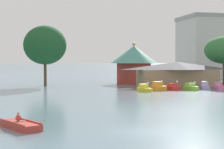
# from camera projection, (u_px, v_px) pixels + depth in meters

# --- Properties ---
(ground_plane) EXTENTS (2000.00, 2000.00, 0.00)m
(ground_plane) POSITION_uv_depth(u_px,v_px,m) (147.00, 132.00, 25.32)
(ground_plane) COLOR slate
(rowboat_with_rower) EXTENTS (3.81, 4.35, 1.28)m
(rowboat_with_rower) POSITION_uv_depth(u_px,v_px,m) (20.00, 125.00, 26.49)
(rowboat_with_rower) COLOR #B7382D
(rowboat_with_rower) RESTS_ON ground
(pedal_boat_yellow) EXTENTS (1.95, 2.96, 1.63)m
(pedal_boat_yellow) POSITION_uv_depth(u_px,v_px,m) (144.00, 88.00, 59.17)
(pedal_boat_yellow) COLOR yellow
(pedal_boat_yellow) RESTS_ON ground
(pedal_boat_orange) EXTENTS (2.02, 3.01, 1.74)m
(pedal_boat_orange) POSITION_uv_depth(u_px,v_px,m) (158.00, 87.00, 61.31)
(pedal_boat_orange) COLOR orange
(pedal_boat_orange) RESTS_ON ground
(pedal_boat_red) EXTENTS (2.16, 2.68, 1.65)m
(pedal_boat_red) POSITION_uv_depth(u_px,v_px,m) (173.00, 87.00, 61.82)
(pedal_boat_red) COLOR red
(pedal_boat_red) RESTS_ON ground
(pedal_boat_lime) EXTENTS (1.96, 2.80, 1.50)m
(pedal_boat_lime) POSITION_uv_depth(u_px,v_px,m) (191.00, 87.00, 61.70)
(pedal_boat_lime) COLOR #8CCC3F
(pedal_boat_lime) RESTS_ON ground
(pedal_boat_lavender) EXTENTS (1.97, 2.77, 1.50)m
(pedal_boat_lavender) POSITION_uv_depth(u_px,v_px,m) (205.00, 86.00, 63.34)
(pedal_boat_lavender) COLOR #B299D8
(pedal_boat_lavender) RESTS_ON ground
(pedal_boat_pink) EXTENTS (1.34, 2.49, 1.58)m
(pedal_boat_pink) POSITION_uv_depth(u_px,v_px,m) (219.00, 86.00, 63.29)
(pedal_boat_pink) COLOR pink
(pedal_boat_pink) RESTS_ON ground
(boathouse) EXTENTS (15.83, 6.84, 4.79)m
(boathouse) POSITION_uv_depth(u_px,v_px,m) (177.00, 74.00, 69.43)
(boathouse) COLOR #9E7F5B
(boathouse) RESTS_ON ground
(green_roof_pavilion) EXTENTS (10.31, 10.31, 8.97)m
(green_roof_pavilion) POSITION_uv_depth(u_px,v_px,m) (134.00, 62.00, 79.71)
(green_roof_pavilion) COLOR #993328
(green_roof_pavilion) RESTS_ON ground
(shoreline_tree_mid) EXTENTS (8.47, 8.47, 11.94)m
(shoreline_tree_mid) POSITION_uv_depth(u_px,v_px,m) (45.00, 45.00, 72.07)
(shoreline_tree_mid) COLOR brown
(shoreline_tree_mid) RESTS_ON ground
(shoreline_tree_right) EXTENTS (8.06, 8.06, 9.96)m
(shoreline_tree_right) POSITION_uv_depth(u_px,v_px,m) (224.00, 50.00, 74.13)
(shoreline_tree_right) COLOR brown
(shoreline_tree_right) RESTS_ON ground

